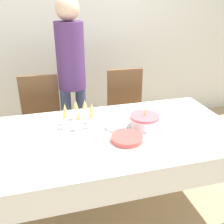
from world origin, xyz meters
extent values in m
plane|color=tan|center=(0.00, 0.00, 0.00)|extent=(12.00, 12.00, 0.00)
cube|color=silver|center=(0.00, 1.70, 1.35)|extent=(8.00, 0.05, 2.70)
cube|color=white|center=(0.00, 0.00, 0.71)|extent=(2.09, 1.02, 0.03)
cube|color=white|center=(0.00, 0.00, 0.62)|extent=(2.12, 1.05, 0.21)
cylinder|color=brown|center=(0.99, 0.45, 0.35)|extent=(0.06, 0.06, 0.70)
cube|color=brown|center=(-0.47, 0.76, 0.44)|extent=(0.46, 0.46, 0.04)
cube|color=brown|center=(-0.45, 0.95, 0.71)|extent=(0.40, 0.07, 0.50)
cylinder|color=brown|center=(-0.31, 0.56, 0.21)|extent=(0.04, 0.04, 0.42)
cylinder|color=brown|center=(-0.67, 0.60, 0.21)|extent=(0.04, 0.04, 0.42)
cylinder|color=brown|center=(-0.27, 0.92, 0.21)|extent=(0.04, 0.04, 0.42)
cylinder|color=brown|center=(-0.63, 0.96, 0.21)|extent=(0.04, 0.04, 0.42)
cube|color=brown|center=(0.47, 0.76, 0.44)|extent=(0.44, 0.44, 0.04)
cube|color=brown|center=(0.48, 0.95, 0.71)|extent=(0.40, 0.06, 0.50)
cylinder|color=brown|center=(0.64, 0.57, 0.21)|extent=(0.04, 0.04, 0.42)
cylinder|color=brown|center=(0.28, 0.59, 0.21)|extent=(0.04, 0.04, 0.42)
cylinder|color=brown|center=(0.66, 0.93, 0.21)|extent=(0.04, 0.04, 0.42)
cylinder|color=brown|center=(0.30, 0.95, 0.21)|extent=(0.04, 0.04, 0.42)
cylinder|color=white|center=(0.35, 0.03, 0.77)|extent=(0.23, 0.23, 0.08)
cylinder|color=#D15B66|center=(0.35, 0.03, 0.82)|extent=(0.24, 0.24, 0.02)
cylinder|color=yellow|center=(0.35, 0.03, 0.86)|extent=(0.01, 0.01, 0.06)
sphere|color=#F9CC4C|center=(0.35, 0.03, 0.90)|extent=(0.01, 0.01, 0.01)
cylinder|color=silver|center=(-0.14, 0.21, 0.73)|extent=(0.33, 0.33, 0.01)
cylinder|color=silver|center=(-0.04, 0.21, 0.74)|extent=(0.05, 0.05, 0.00)
cylinder|color=silver|center=(-0.04, 0.21, 0.78)|extent=(0.01, 0.01, 0.08)
cone|color=#E0CC72|center=(-0.04, 0.21, 0.86)|extent=(0.04, 0.04, 0.08)
cylinder|color=silver|center=(-0.08, 0.30, 0.74)|extent=(0.05, 0.05, 0.00)
cylinder|color=silver|center=(-0.08, 0.30, 0.78)|extent=(0.01, 0.01, 0.08)
cone|color=#E0CC72|center=(-0.08, 0.30, 0.86)|extent=(0.04, 0.04, 0.08)
cylinder|color=silver|center=(-0.16, 0.31, 0.74)|extent=(0.05, 0.05, 0.00)
cylinder|color=silver|center=(-0.16, 0.31, 0.78)|extent=(0.01, 0.01, 0.08)
cone|color=#E0CC72|center=(-0.16, 0.31, 0.86)|extent=(0.04, 0.04, 0.08)
cylinder|color=silver|center=(-0.25, 0.25, 0.74)|extent=(0.05, 0.05, 0.00)
cylinder|color=silver|center=(-0.25, 0.25, 0.78)|extent=(0.01, 0.01, 0.08)
cone|color=#E0CC72|center=(-0.25, 0.25, 0.86)|extent=(0.04, 0.04, 0.08)
cylinder|color=silver|center=(-0.26, 0.17, 0.74)|extent=(0.05, 0.05, 0.00)
cylinder|color=silver|center=(-0.26, 0.17, 0.78)|extent=(0.01, 0.01, 0.08)
cone|color=#E0CC72|center=(-0.26, 0.17, 0.86)|extent=(0.04, 0.04, 0.08)
cylinder|color=silver|center=(-0.17, 0.11, 0.74)|extent=(0.05, 0.05, 0.00)
cylinder|color=silver|center=(-0.17, 0.11, 0.78)|extent=(0.01, 0.01, 0.08)
cone|color=#E0CC72|center=(-0.17, 0.11, 0.86)|extent=(0.04, 0.04, 0.08)
cylinder|color=silver|center=(-0.07, 0.11, 0.74)|extent=(0.05, 0.05, 0.00)
cylinder|color=silver|center=(-0.07, 0.11, 0.78)|extent=(0.01, 0.01, 0.08)
cone|color=#E0CC72|center=(-0.07, 0.11, 0.86)|extent=(0.04, 0.04, 0.08)
cylinder|color=#CC4C47|center=(0.15, -0.15, 0.73)|extent=(0.23, 0.23, 0.01)
cylinder|color=#CC4C47|center=(0.15, -0.15, 0.74)|extent=(0.23, 0.23, 0.01)
cylinder|color=#CC4C47|center=(0.15, -0.15, 0.74)|extent=(0.23, 0.23, 0.01)
cylinder|color=#CC4C47|center=(0.15, -0.15, 0.75)|extent=(0.23, 0.23, 0.01)
cylinder|color=#CC4C47|center=(0.15, -0.15, 0.76)|extent=(0.23, 0.23, 0.01)
cylinder|color=white|center=(0.13, 0.07, 0.73)|extent=(0.18, 0.18, 0.01)
cylinder|color=white|center=(0.13, 0.07, 0.74)|extent=(0.18, 0.18, 0.01)
cylinder|color=white|center=(0.13, 0.07, 0.74)|extent=(0.18, 0.18, 0.01)
cylinder|color=white|center=(0.13, 0.07, 0.75)|extent=(0.18, 0.18, 0.01)
cylinder|color=white|center=(0.13, 0.07, 0.76)|extent=(0.18, 0.18, 0.01)
cube|color=silver|center=(0.34, -0.14, 0.73)|extent=(0.27, 0.16, 0.00)
cube|color=silver|center=(-0.65, -0.15, 0.74)|extent=(0.18, 0.09, 0.02)
cube|color=white|center=(-0.65, 0.03, 0.73)|extent=(0.15, 0.15, 0.01)
cylinder|color=#3F4C72|center=(-0.19, 0.87, 0.41)|extent=(0.11, 0.11, 0.82)
cylinder|color=#3F4C72|center=(-0.03, 0.87, 0.41)|extent=(0.11, 0.11, 0.82)
cylinder|color=#4C2D60|center=(-0.11, 0.87, 1.15)|extent=(0.28, 0.28, 0.65)
sphere|color=#D8B293|center=(-0.11, 0.87, 1.59)|extent=(0.22, 0.22, 0.22)
camera|label=1|loc=(-0.40, -1.72, 1.70)|focal=42.00mm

